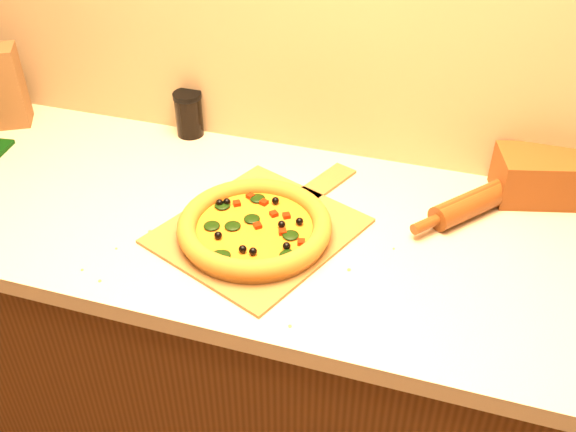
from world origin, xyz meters
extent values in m
cube|color=#47280F|center=(0.00, 1.43, 0.43)|extent=(2.80, 0.65, 0.86)
cube|color=#BCAE93|center=(0.00, 1.43, 0.88)|extent=(2.84, 0.68, 0.04)
cube|color=brown|center=(-0.07, 1.38, 0.90)|extent=(0.46, 0.49, 0.01)
cube|color=brown|center=(0.02, 1.61, 0.90)|extent=(0.11, 0.16, 0.01)
cylinder|color=#AF732B|center=(-0.07, 1.36, 0.92)|extent=(0.31, 0.31, 0.02)
cylinder|color=gold|center=(-0.07, 1.36, 0.93)|extent=(0.26, 0.26, 0.01)
torus|color=brown|center=(-0.07, 1.36, 0.93)|extent=(0.32, 0.32, 0.04)
ellipsoid|color=black|center=(-0.02, 1.39, 0.93)|extent=(0.03, 0.03, 0.01)
sphere|color=black|center=(-0.11, 1.34, 0.94)|extent=(0.02, 0.02, 0.02)
cube|color=maroon|center=(-0.05, 1.31, 0.94)|extent=(0.02, 0.02, 0.01)
cylinder|color=#58290F|center=(0.38, 1.61, 0.93)|extent=(0.22, 0.25, 0.06)
cylinder|color=#58290F|center=(0.49, 1.74, 0.93)|extent=(0.06, 0.07, 0.02)
cylinder|color=#58290F|center=(0.27, 1.47, 0.93)|extent=(0.06, 0.07, 0.02)
cube|color=brown|center=(-0.89, 1.63, 1.01)|extent=(0.14, 0.13, 0.22)
cylinder|color=black|center=(-0.39, 1.73, 0.95)|extent=(0.07, 0.07, 0.11)
cylinder|color=black|center=(-0.39, 1.73, 1.01)|extent=(0.07, 0.07, 0.01)
camera|label=1|loc=(0.31, 0.36, 1.75)|focal=40.00mm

